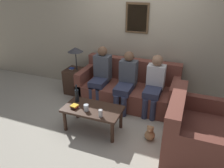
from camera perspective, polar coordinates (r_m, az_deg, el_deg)
ground_plane at (r=4.35m, az=2.08°, el=-7.81°), size 16.00×16.00×0.00m
wall_back at (r=4.73m, az=6.46°, el=12.03°), size 9.00×0.08×2.60m
couch_main at (r=4.65m, az=4.34°, el=-1.30°), size 2.03×0.89×0.88m
couch_side at (r=3.58m, az=20.47°, el=-12.00°), size 0.89×1.24×0.88m
coffee_table at (r=3.77m, az=-5.05°, el=-7.10°), size 1.00×0.54×0.43m
side_table_with_lamp at (r=5.08m, az=-9.48°, el=1.54°), size 0.44×0.43×1.09m
wine_bottle at (r=3.91m, az=-9.16°, el=-2.93°), size 0.07×0.07×0.33m
drinking_glass at (r=3.65m, az=-6.77°, el=-6.18°), size 0.08×0.08×0.11m
book_stack at (r=3.77m, az=-9.78°, el=-5.78°), size 0.13×0.13×0.05m
soda_can at (r=3.48m, az=-3.02°, el=-7.64°), size 0.07×0.07×0.12m
person_left at (r=4.57m, az=-2.96°, el=2.81°), size 0.34×0.60×1.18m
person_middle at (r=4.34m, az=3.74°, el=1.19°), size 0.34×0.66×1.15m
person_right at (r=4.27m, az=11.01°, el=0.29°), size 0.34×0.64×1.13m
teddy_bear at (r=3.72m, az=9.85°, el=-12.66°), size 0.17×0.17×0.27m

